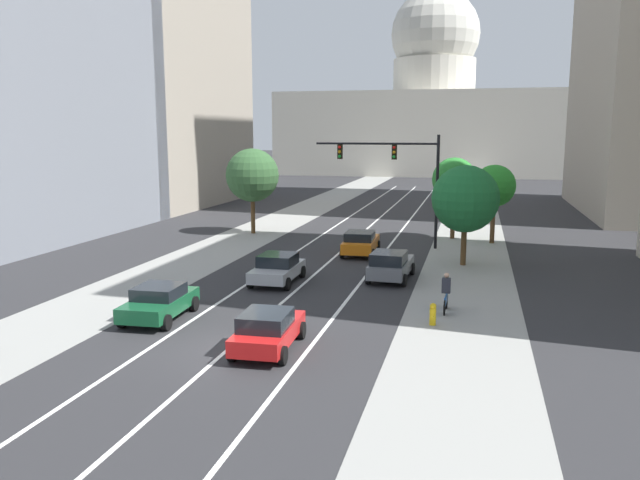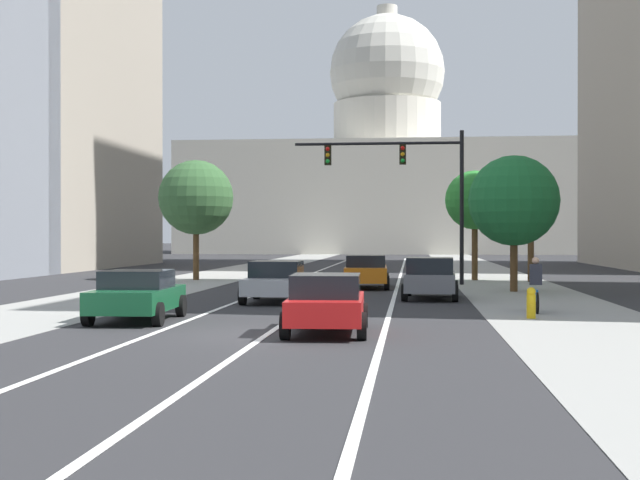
{
  "view_description": "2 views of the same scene",
  "coord_description": "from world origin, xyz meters",
  "px_view_note": "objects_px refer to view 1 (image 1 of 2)",
  "views": [
    {
      "loc": [
        8.31,
        -20.1,
        7.61
      ],
      "look_at": [
        -0.05,
        13.74,
        1.66
      ],
      "focal_mm": 35.53,
      "sensor_mm": 36.0,
      "label": 1
    },
    {
      "loc": [
        3.45,
        -20.77,
        2.38
      ],
      "look_at": [
        -0.28,
        14.54,
        2.2
      ],
      "focal_mm": 48.96,
      "sensor_mm": 36.0,
      "label": 2
    }
  ],
  "objects_px": {
    "street_tree_mid_right": "(465,199)",
    "street_tree_far_right": "(454,180)",
    "cyclist": "(446,293)",
    "street_tree_mid_left": "(252,175)",
    "car_gray": "(390,265)",
    "car_red": "(268,330)",
    "traffic_signal_mast": "(400,168)",
    "capitol_building": "(433,115)",
    "fire_hydrant": "(433,314)",
    "car_orange": "(361,242)",
    "car_green": "(159,302)",
    "car_silver": "(277,268)",
    "street_tree_near_right": "(494,186)"
  },
  "relations": [
    {
      "from": "capitol_building",
      "to": "car_silver",
      "type": "bearing_deg",
      "value": -90.88
    },
    {
      "from": "capitol_building",
      "to": "car_red",
      "type": "distance_m",
      "value": 101.05
    },
    {
      "from": "car_gray",
      "to": "car_green",
      "type": "height_order",
      "value": "car_gray"
    },
    {
      "from": "car_red",
      "to": "traffic_signal_mast",
      "type": "bearing_deg",
      "value": -7.65
    },
    {
      "from": "car_orange",
      "to": "car_green",
      "type": "bearing_deg",
      "value": 158.48
    },
    {
      "from": "car_orange",
      "to": "street_tree_mid_right",
      "type": "xyz_separation_m",
      "value": [
        6.36,
        -1.78,
        3.07
      ]
    },
    {
      "from": "car_silver",
      "to": "street_tree_near_right",
      "type": "xyz_separation_m",
      "value": [
        10.91,
        14.75,
        3.2
      ]
    },
    {
      "from": "traffic_signal_mast",
      "to": "street_tree_mid_left",
      "type": "distance_m",
      "value": 11.88
    },
    {
      "from": "car_gray",
      "to": "car_silver",
      "type": "bearing_deg",
      "value": 112.25
    },
    {
      "from": "car_orange",
      "to": "traffic_signal_mast",
      "type": "bearing_deg",
      "value": -34.2
    },
    {
      "from": "car_silver",
      "to": "traffic_signal_mast",
      "type": "bearing_deg",
      "value": -22.5
    },
    {
      "from": "car_orange",
      "to": "street_tree_far_right",
      "type": "bearing_deg",
      "value": -37.61
    },
    {
      "from": "car_green",
      "to": "street_tree_mid_left",
      "type": "bearing_deg",
      "value": 7.16
    },
    {
      "from": "car_green",
      "to": "car_silver",
      "type": "bearing_deg",
      "value": -23.66
    },
    {
      "from": "car_gray",
      "to": "street_tree_mid_right",
      "type": "distance_m",
      "value": 6.7
    },
    {
      "from": "street_tree_mid_right",
      "to": "traffic_signal_mast",
      "type": "bearing_deg",
      "value": 131.45
    },
    {
      "from": "capitol_building",
      "to": "car_orange",
      "type": "relative_size",
      "value": 11.85
    },
    {
      "from": "car_gray",
      "to": "street_tree_mid_right",
      "type": "bearing_deg",
      "value": -34.44
    },
    {
      "from": "car_red",
      "to": "street_tree_far_right",
      "type": "bearing_deg",
      "value": -14.13
    },
    {
      "from": "capitol_building",
      "to": "car_red",
      "type": "relative_size",
      "value": 13.22
    },
    {
      "from": "car_green",
      "to": "cyclist",
      "type": "xyz_separation_m",
      "value": [
        11.4,
        3.85,
        0.11
      ]
    },
    {
      "from": "street_tree_mid_left",
      "to": "capitol_building",
      "type": "bearing_deg",
      "value": 83.95
    },
    {
      "from": "street_tree_mid_right",
      "to": "street_tree_far_right",
      "type": "relative_size",
      "value": 0.99
    },
    {
      "from": "street_tree_mid_right",
      "to": "street_tree_far_right",
      "type": "xyz_separation_m",
      "value": [
        -0.97,
        9.34,
        0.4
      ]
    },
    {
      "from": "traffic_signal_mast",
      "to": "street_tree_near_right",
      "type": "relative_size",
      "value": 1.51
    },
    {
      "from": "capitol_building",
      "to": "traffic_signal_mast",
      "type": "relative_size",
      "value": 6.65
    },
    {
      "from": "fire_hydrant",
      "to": "capitol_building",
      "type": "bearing_deg",
      "value": 94.07
    },
    {
      "from": "car_orange",
      "to": "street_tree_near_right",
      "type": "xyz_separation_m",
      "value": [
        8.13,
        6.25,
        3.18
      ]
    },
    {
      "from": "car_gray",
      "to": "street_tree_far_right",
      "type": "bearing_deg",
      "value": -7.86
    },
    {
      "from": "street_tree_far_right",
      "to": "cyclist",
      "type": "bearing_deg",
      "value": -88.61
    },
    {
      "from": "car_gray",
      "to": "street_tree_far_right",
      "type": "xyz_separation_m",
      "value": [
        2.63,
        14.09,
        3.44
      ]
    },
    {
      "from": "capitol_building",
      "to": "street_tree_mid_right",
      "type": "relative_size",
      "value": 9.44
    },
    {
      "from": "cyclist",
      "to": "street_tree_mid_left",
      "type": "relative_size",
      "value": 0.27
    },
    {
      "from": "cyclist",
      "to": "street_tree_mid_left",
      "type": "height_order",
      "value": "street_tree_mid_left"
    },
    {
      "from": "capitol_building",
      "to": "car_orange",
      "type": "bearing_deg",
      "value": -89.03
    },
    {
      "from": "car_red",
      "to": "traffic_signal_mast",
      "type": "relative_size",
      "value": 0.5
    },
    {
      "from": "car_orange",
      "to": "street_tree_mid_left",
      "type": "height_order",
      "value": "street_tree_mid_left"
    },
    {
      "from": "car_red",
      "to": "cyclist",
      "type": "xyz_separation_m",
      "value": [
        5.86,
        6.39,
        0.1
      ]
    },
    {
      "from": "capitol_building",
      "to": "street_tree_mid_right",
      "type": "bearing_deg",
      "value": -84.73
    },
    {
      "from": "capitol_building",
      "to": "car_green",
      "type": "height_order",
      "value": "capitol_building"
    },
    {
      "from": "traffic_signal_mast",
      "to": "street_tree_far_right",
      "type": "relative_size",
      "value": 1.4
    },
    {
      "from": "street_tree_far_right",
      "to": "traffic_signal_mast",
      "type": "bearing_deg",
      "value": -127.75
    },
    {
      "from": "car_green",
      "to": "fire_hydrant",
      "type": "bearing_deg",
      "value": -83.4
    },
    {
      "from": "fire_hydrant",
      "to": "car_red",
      "type": "bearing_deg",
      "value": -141.33
    },
    {
      "from": "car_red",
      "to": "cyclist",
      "type": "height_order",
      "value": "cyclist"
    },
    {
      "from": "car_gray",
      "to": "street_tree_mid_left",
      "type": "distance_m",
      "value": 18.08
    },
    {
      "from": "street_tree_mid_right",
      "to": "fire_hydrant",
      "type": "bearing_deg",
      "value": -94.25
    },
    {
      "from": "car_orange",
      "to": "street_tree_near_right",
      "type": "bearing_deg",
      "value": -54.59
    },
    {
      "from": "fire_hydrant",
      "to": "street_tree_far_right",
      "type": "bearing_deg",
      "value": 90.18
    },
    {
      "from": "car_silver",
      "to": "traffic_signal_mast",
      "type": "height_order",
      "value": "traffic_signal_mast"
    }
  ]
}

